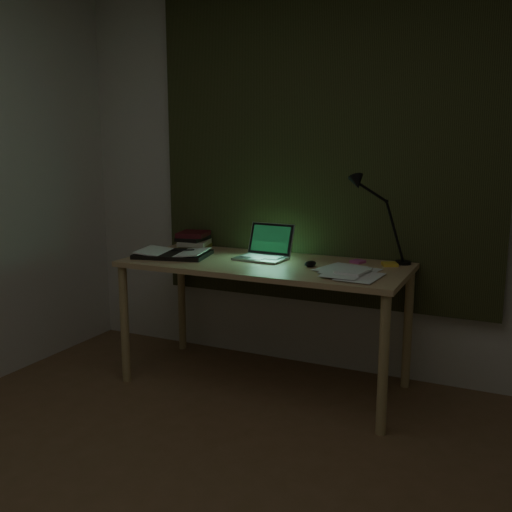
% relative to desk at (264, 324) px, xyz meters
% --- Properties ---
extents(wall_back, '(3.50, 0.00, 2.50)m').
position_rel_desk_xyz_m(wall_back, '(0.20, 0.45, 0.87)').
color(wall_back, silver).
rests_on(wall_back, ground).
extents(curtain, '(2.20, 0.06, 2.00)m').
position_rel_desk_xyz_m(curtain, '(0.20, 0.41, 1.07)').
color(curtain, '#2E3118').
rests_on(curtain, wall_back).
extents(desk, '(1.67, 0.73, 0.76)m').
position_rel_desk_xyz_m(desk, '(0.00, 0.00, 0.00)').
color(desk, tan).
rests_on(desk, floor).
extents(laptop, '(0.32, 0.35, 0.21)m').
position_rel_desk_xyz_m(laptop, '(-0.05, 0.06, 0.49)').
color(laptop, '#A9A9AE').
rests_on(laptop, desk).
extents(open_textbook, '(0.49, 0.40, 0.04)m').
position_rel_desk_xyz_m(open_textbook, '(-0.60, -0.07, 0.40)').
color(open_textbook, white).
rests_on(open_textbook, desk).
extents(book_stack, '(0.20, 0.23, 0.12)m').
position_rel_desk_xyz_m(book_stack, '(-0.63, 0.24, 0.44)').
color(book_stack, white).
rests_on(book_stack, desk).
extents(loose_papers, '(0.33, 0.35, 0.02)m').
position_rel_desk_xyz_m(loose_papers, '(0.52, -0.07, 0.39)').
color(loose_papers, white).
rests_on(loose_papers, desk).
extents(mouse, '(0.07, 0.10, 0.03)m').
position_rel_desk_xyz_m(mouse, '(0.29, -0.01, 0.40)').
color(mouse, black).
rests_on(mouse, desk).
extents(sticky_yellow, '(0.11, 0.11, 0.02)m').
position_rel_desk_xyz_m(sticky_yellow, '(0.69, 0.21, 0.39)').
color(sticky_yellow, yellow).
rests_on(sticky_yellow, desk).
extents(sticky_pink, '(0.09, 0.09, 0.02)m').
position_rel_desk_xyz_m(sticky_pink, '(0.50, 0.22, 0.39)').
color(sticky_pink, '#D6539E').
rests_on(sticky_pink, desk).
extents(desk_lamp, '(0.39, 0.34, 0.50)m').
position_rel_desk_xyz_m(desk_lamp, '(0.75, 0.29, 0.63)').
color(desk_lamp, black).
rests_on(desk_lamp, desk).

